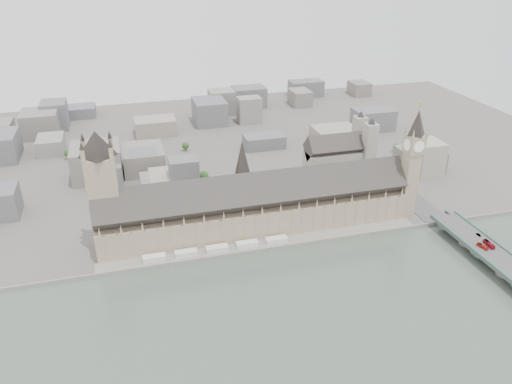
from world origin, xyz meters
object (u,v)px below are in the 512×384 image
object	(u,v)px
red_bus_north	(482,246)
westminster_bridge	(499,264)
victoria_tower	(103,186)
westminster_abbey	(340,158)
palace_of_westminster	(256,207)
car_silver	(479,235)
elizabeth_tower	(413,157)
car_approach	(447,212)
red_bus_south	(489,244)

from	to	relation	value
red_bus_north	westminster_bridge	bearing A→B (deg)	-90.39
victoria_tower	westminster_abbey	size ratio (longest dim) A/B	1.47
westminster_bridge	westminster_abbey	world-z (taller)	westminster_abbey
westminster_abbey	red_bus_north	xyz separation A→B (m)	(47.47, -166.62, -13.45)
palace_of_westminster	victoria_tower	world-z (taller)	victoria_tower
palace_of_westminster	car_silver	xyz separation A→B (m)	(167.82, -74.51, -11.72)
victoria_tower	red_bus_north	world-z (taller)	victoria_tower
elizabeth_tower	victoria_tower	size ratio (longest dim) A/B	1.07
westminster_abbey	car_silver	world-z (taller)	westminster_abbey
elizabeth_tower	car_silver	world-z (taller)	elizabeth_tower
westminster_bridge	westminster_abbey	size ratio (longest dim) A/B	4.78
elizabeth_tower	car_silver	xyz separation A→B (m)	(29.82, -62.81, -47.10)
car_approach	red_bus_south	bearing A→B (deg)	-110.21
elizabeth_tower	westminster_abbey	world-z (taller)	elizabeth_tower
westminster_abbey	car_approach	distance (m)	123.58
westminster_abbey	victoria_tower	bearing A→B (deg)	-163.50
westminster_bridge	red_bus_south	bearing A→B (deg)	79.30
red_bus_north	car_silver	world-z (taller)	red_bus_north
elizabeth_tower	car_approach	world-z (taller)	elizabeth_tower
westminster_bridge	palace_of_westminster	bearing A→B (deg)	146.51
westminster_abbey	car_silver	bearing A→B (deg)	-69.21
palace_of_westminster	elizabeth_tower	world-z (taller)	elizabeth_tower
elizabeth_tower	car_approach	size ratio (longest dim) A/B	21.54
elizabeth_tower	red_bus_south	distance (m)	95.00
red_bus_north	red_bus_south	world-z (taller)	red_bus_south
red_bus_south	car_silver	world-z (taller)	red_bus_south
red_bus_north	red_bus_south	size ratio (longest dim) A/B	0.81
westminster_abbey	elizabeth_tower	bearing A→B (deg)	-72.71
victoria_tower	westminster_abbey	world-z (taller)	victoria_tower
elizabeth_tower	car_approach	bearing A→B (deg)	-39.20
red_bus_south	car_approach	distance (m)	55.71
palace_of_westminster	victoria_tower	xyz separation A→B (m)	(-122.00, 6.30, 32.50)
car_silver	car_approach	bearing A→B (deg)	86.38
elizabeth_tower	victoria_tower	bearing A→B (deg)	176.04
westminster_abbey	palace_of_westminster	bearing A→B (deg)	-145.83
car_approach	westminster_abbey	bearing A→B (deg)	97.12
westminster_bridge	westminster_abbey	distance (m)	190.56
elizabeth_tower	car_silver	distance (m)	83.98
palace_of_westminster	westminster_bridge	world-z (taller)	palace_of_westminster
victoria_tower	car_approach	distance (m)	294.13
car_silver	victoria_tower	bearing A→B (deg)	158.08
westminster_bridge	red_bus_north	size ratio (longest dim) A/B	32.87
palace_of_westminster	red_bus_north	size ratio (longest dim) A/B	26.80
westminster_bridge	westminster_abbey	bearing A→B (deg)	105.64
red_bus_north	car_approach	bearing A→B (deg)	69.30
westminster_bridge	car_approach	distance (m)	73.07
palace_of_westminster	westminster_abbey	xyz separation A→B (m)	(110.92, 75.30, 2.38)
car_silver	car_approach	distance (m)	40.08
victoria_tower	car_silver	world-z (taller)	victoria_tower
westminster_abbey	westminster_bridge	bearing A→B (deg)	-74.36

